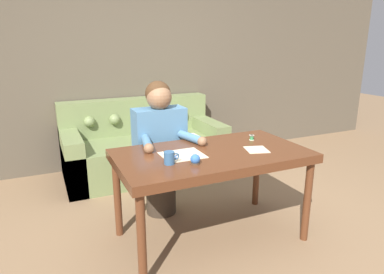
{
  "coord_description": "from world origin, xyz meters",
  "views": [
    {
      "loc": [
        -1.28,
        -2.12,
        1.57
      ],
      "look_at": [
        -0.21,
        0.24,
        0.85
      ],
      "focal_mm": 32.0,
      "sensor_mm": 36.0,
      "label": 1
    }
  ],
  "objects_px": {
    "mug": "(170,158)",
    "thread_spool": "(252,138)",
    "couch": "(143,148)",
    "scissors": "(175,156)",
    "pin_cushion": "(195,160)",
    "dining_table": "(212,160)",
    "person": "(160,147)"
  },
  "relations": [
    {
      "from": "thread_spool",
      "to": "person",
      "type": "bearing_deg",
      "value": 148.49
    },
    {
      "from": "dining_table",
      "to": "scissors",
      "type": "xyz_separation_m",
      "value": [
        -0.3,
        0.01,
        0.08
      ]
    },
    {
      "from": "dining_table",
      "to": "scissors",
      "type": "distance_m",
      "value": 0.31
    },
    {
      "from": "mug",
      "to": "thread_spool",
      "type": "xyz_separation_m",
      "value": [
        0.86,
        0.27,
        -0.02
      ]
    },
    {
      "from": "thread_spool",
      "to": "dining_table",
      "type": "bearing_deg",
      "value": -162.67
    },
    {
      "from": "mug",
      "to": "couch",
      "type": "bearing_deg",
      "value": 79.71
    },
    {
      "from": "couch",
      "to": "thread_spool",
      "type": "distance_m",
      "value": 1.67
    },
    {
      "from": "dining_table",
      "to": "thread_spool",
      "type": "relative_size",
      "value": 33.05
    },
    {
      "from": "couch",
      "to": "person",
      "type": "bearing_deg",
      "value": -98.07
    },
    {
      "from": "dining_table",
      "to": "mug",
      "type": "distance_m",
      "value": 0.43
    },
    {
      "from": "pin_cushion",
      "to": "mug",
      "type": "bearing_deg",
      "value": 155.33
    },
    {
      "from": "person",
      "to": "pin_cushion",
      "type": "height_order",
      "value": "person"
    },
    {
      "from": "person",
      "to": "scissors",
      "type": "height_order",
      "value": "person"
    },
    {
      "from": "couch",
      "to": "scissors",
      "type": "relative_size",
      "value": 10.24
    },
    {
      "from": "scissors",
      "to": "thread_spool",
      "type": "xyz_separation_m",
      "value": [
        0.77,
        0.14,
        0.02
      ]
    },
    {
      "from": "couch",
      "to": "thread_spool",
      "type": "height_order",
      "value": "couch"
    },
    {
      "from": "couch",
      "to": "mug",
      "type": "height_order",
      "value": "couch"
    },
    {
      "from": "couch",
      "to": "scissors",
      "type": "height_order",
      "value": "couch"
    },
    {
      "from": "thread_spool",
      "to": "pin_cushion",
      "type": "bearing_deg",
      "value": -153.88
    },
    {
      "from": "mug",
      "to": "thread_spool",
      "type": "height_order",
      "value": "mug"
    },
    {
      "from": "dining_table",
      "to": "pin_cushion",
      "type": "bearing_deg",
      "value": -139.9
    },
    {
      "from": "person",
      "to": "pin_cushion",
      "type": "xyz_separation_m",
      "value": [
        -0.01,
        -0.77,
        0.13
      ]
    },
    {
      "from": "dining_table",
      "to": "thread_spool",
      "type": "height_order",
      "value": "thread_spool"
    },
    {
      "from": "mug",
      "to": "scissors",
      "type": "bearing_deg",
      "value": 53.83
    },
    {
      "from": "thread_spool",
      "to": "pin_cushion",
      "type": "xyz_separation_m",
      "value": [
        -0.7,
        -0.34,
        0.01
      ]
    },
    {
      "from": "mug",
      "to": "person",
      "type": "bearing_deg",
      "value": 76.27
    },
    {
      "from": "scissors",
      "to": "pin_cushion",
      "type": "distance_m",
      "value": 0.22
    },
    {
      "from": "thread_spool",
      "to": "pin_cushion",
      "type": "distance_m",
      "value": 0.78
    },
    {
      "from": "mug",
      "to": "pin_cushion",
      "type": "relative_size",
      "value": 1.58
    },
    {
      "from": "couch",
      "to": "thread_spool",
      "type": "relative_size",
      "value": 41.83
    },
    {
      "from": "person",
      "to": "dining_table",
      "type": "bearing_deg",
      "value": -68.13
    },
    {
      "from": "dining_table",
      "to": "scissors",
      "type": "relative_size",
      "value": 8.09
    }
  ]
}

